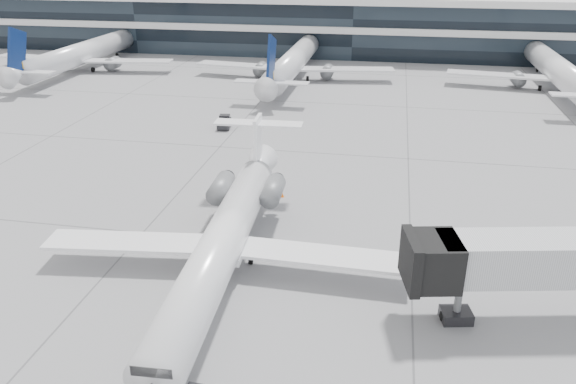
# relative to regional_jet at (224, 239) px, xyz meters

# --- Properties ---
(ground) EXTENTS (220.00, 220.00, 0.00)m
(ground) POSITION_rel_regional_jet_xyz_m (2.28, 4.08, -2.42)
(ground) COLOR gray
(ground) RESTS_ON ground
(terminal) EXTENTS (170.00, 22.00, 10.00)m
(terminal) POSITION_rel_regional_jet_xyz_m (2.28, 86.08, 2.58)
(terminal) COLOR black
(terminal) RESTS_ON ground
(bg_jet_left) EXTENTS (32.00, 40.00, 9.60)m
(bg_jet_left) POSITION_rel_regional_jet_xyz_m (-42.72, 59.08, -2.42)
(bg_jet_left) COLOR white
(bg_jet_left) RESTS_ON ground
(bg_jet_center) EXTENTS (32.00, 40.00, 9.60)m
(bg_jet_center) POSITION_rel_regional_jet_xyz_m (-5.72, 59.08, -2.42)
(bg_jet_center) COLOR white
(bg_jet_center) RESTS_ON ground
(bg_jet_right) EXTENTS (32.00, 40.00, 9.60)m
(bg_jet_right) POSITION_rel_regional_jet_xyz_m (34.28, 59.08, -2.42)
(bg_jet_right) COLOR white
(bg_jet_right) RESTS_ON ground
(regional_jet) EXTENTS (24.62, 30.71, 7.09)m
(regional_jet) POSITION_rel_regional_jet_xyz_m (0.00, 0.00, 0.00)
(regional_jet) COLOR white
(regional_jet) RESTS_ON ground
(traffic_cone) EXTENTS (0.37, 0.37, 0.52)m
(traffic_cone) POSITION_rel_regional_jet_xyz_m (1.42, 12.50, -2.17)
(traffic_cone) COLOR orange
(traffic_cone) RESTS_ON ground
(far_tug) EXTENTS (1.71, 2.54, 1.51)m
(far_tug) POSITION_rel_regional_jet_xyz_m (-9.13, 30.61, -1.74)
(far_tug) COLOR black
(far_tug) RESTS_ON ground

